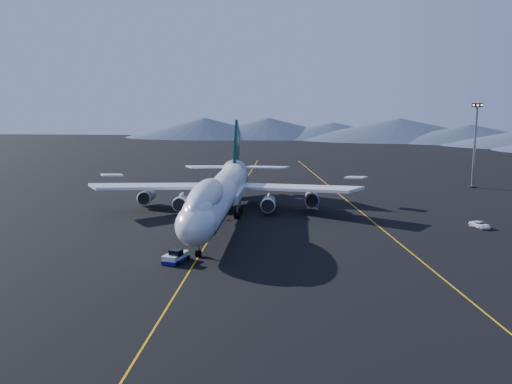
# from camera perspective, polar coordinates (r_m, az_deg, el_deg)

# --- Properties ---
(ground) EXTENTS (500.00, 500.00, 0.00)m
(ground) POSITION_cam_1_polar(r_m,az_deg,el_deg) (117.70, -3.56, -2.88)
(ground) COLOR black
(ground) RESTS_ON ground
(taxiway_line_main) EXTENTS (0.25, 220.00, 0.01)m
(taxiway_line_main) POSITION_cam_1_polar(r_m,az_deg,el_deg) (117.69, -3.56, -2.88)
(taxiway_line_main) COLOR orange
(taxiway_line_main) RESTS_ON ground
(taxiway_line_side) EXTENTS (28.08, 198.09, 0.01)m
(taxiway_line_side) POSITION_cam_1_polar(r_m,az_deg,el_deg) (127.25, 10.58, -2.07)
(taxiway_line_side) COLOR orange
(taxiway_line_side) RESTS_ON ground
(boeing_747) EXTENTS (59.62, 72.43, 19.37)m
(boeing_747) POSITION_cam_1_polar(r_m,az_deg,el_deg) (116.61, -3.59, -0.09)
(boeing_747) COLOR silver
(boeing_747) RESTS_ON ground
(pushback_tug) EXTENTS (3.87, 5.40, 2.13)m
(pushback_tug) POSITION_cam_1_polar(r_m,az_deg,el_deg) (89.71, -8.03, -6.53)
(pushback_tug) COLOR silver
(pushback_tug) RESTS_ON ground
(service_van) EXTENTS (3.81, 5.13, 1.30)m
(service_van) POSITION_cam_1_polar(r_m,az_deg,el_deg) (119.28, 21.51, -3.06)
(service_van) COLOR white
(service_van) RESTS_ON ground
(floodlight_mast) EXTENTS (2.89, 2.16, 23.36)m
(floodlight_mast) POSITION_cam_1_polar(r_m,az_deg,el_deg) (169.50, 21.03, 4.39)
(floodlight_mast) COLOR black
(floodlight_mast) RESTS_ON ground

